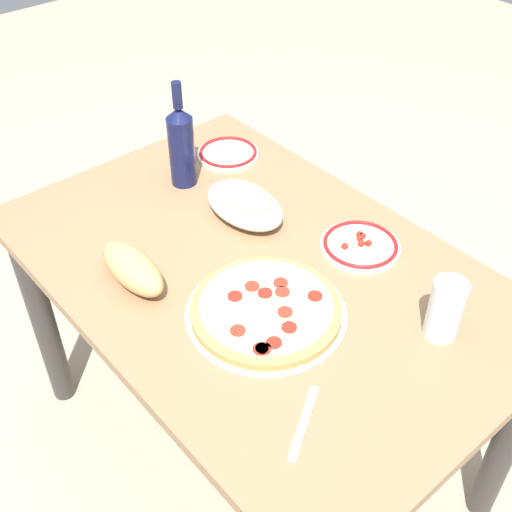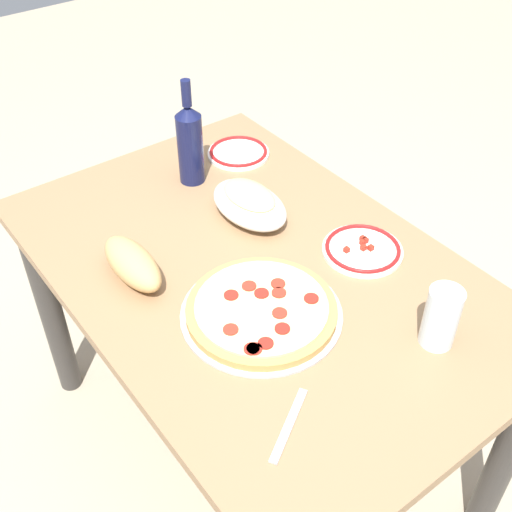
{
  "view_description": "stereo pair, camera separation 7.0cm",
  "coord_description": "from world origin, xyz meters",
  "px_view_note": "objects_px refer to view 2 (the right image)",
  "views": [
    {
      "loc": [
        0.87,
        -0.74,
        1.74
      ],
      "look_at": [
        0.0,
        0.0,
        0.77
      ],
      "focal_mm": 45.34,
      "sensor_mm": 36.0,
      "label": 1
    },
    {
      "loc": [
        0.91,
        -0.69,
        1.74
      ],
      "look_at": [
        0.0,
        0.0,
        0.77
      ],
      "focal_mm": 45.34,
      "sensor_mm": 36.0,
      "label": 2
    }
  ],
  "objects_px": {
    "dining_table": "(256,305)",
    "side_plate_near": "(238,152)",
    "side_plate_far": "(363,249)",
    "pepperoni_pizza": "(261,310)",
    "baked_pasta_dish": "(249,203)",
    "water_glass": "(441,317)",
    "bread_loaf": "(133,263)",
    "wine_bottle": "(190,142)"
  },
  "relations": [
    {
      "from": "wine_bottle",
      "to": "bread_loaf",
      "type": "xyz_separation_m",
      "value": [
        0.26,
        -0.32,
        -0.08
      ]
    },
    {
      "from": "baked_pasta_dish",
      "to": "side_plate_near",
      "type": "height_order",
      "value": "baked_pasta_dish"
    },
    {
      "from": "pepperoni_pizza",
      "to": "bread_loaf",
      "type": "bearing_deg",
      "value": -150.01
    },
    {
      "from": "baked_pasta_dish",
      "to": "side_plate_near",
      "type": "xyz_separation_m",
      "value": [
        -0.26,
        0.15,
        -0.03
      ]
    },
    {
      "from": "wine_bottle",
      "to": "pepperoni_pizza",
      "type": "bearing_deg",
      "value": -17.34
    },
    {
      "from": "pepperoni_pizza",
      "to": "side_plate_near",
      "type": "relative_size",
      "value": 1.95
    },
    {
      "from": "pepperoni_pizza",
      "to": "side_plate_near",
      "type": "bearing_deg",
      "value": 148.45
    },
    {
      "from": "bread_loaf",
      "to": "baked_pasta_dish",
      "type": "bearing_deg",
      "value": 94.51
    },
    {
      "from": "pepperoni_pizza",
      "to": "side_plate_near",
      "type": "xyz_separation_m",
      "value": [
        -0.56,
        0.34,
        -0.01
      ]
    },
    {
      "from": "side_plate_far",
      "to": "bread_loaf",
      "type": "height_order",
      "value": "bread_loaf"
    },
    {
      "from": "side_plate_far",
      "to": "pepperoni_pizza",
      "type": "bearing_deg",
      "value": -86.34
    },
    {
      "from": "baked_pasta_dish",
      "to": "water_glass",
      "type": "xyz_separation_m",
      "value": [
        0.58,
        0.05,
        0.03
      ]
    },
    {
      "from": "wine_bottle",
      "to": "water_glass",
      "type": "bearing_deg",
      "value": 5.44
    },
    {
      "from": "dining_table",
      "to": "wine_bottle",
      "type": "xyz_separation_m",
      "value": [
        -0.4,
        0.08,
        0.25
      ]
    },
    {
      "from": "wine_bottle",
      "to": "water_glass",
      "type": "distance_m",
      "value": 0.81
    },
    {
      "from": "water_glass",
      "to": "side_plate_near",
      "type": "bearing_deg",
      "value": 173.14
    },
    {
      "from": "pepperoni_pizza",
      "to": "side_plate_near",
      "type": "height_order",
      "value": "pepperoni_pizza"
    },
    {
      "from": "water_glass",
      "to": "side_plate_far",
      "type": "bearing_deg",
      "value": 164.98
    },
    {
      "from": "water_glass",
      "to": "side_plate_far",
      "type": "height_order",
      "value": "water_glass"
    },
    {
      "from": "wine_bottle",
      "to": "side_plate_near",
      "type": "xyz_separation_m",
      "value": [
        -0.03,
        0.18,
        -0.11
      ]
    },
    {
      "from": "wine_bottle",
      "to": "side_plate_near",
      "type": "height_order",
      "value": "wine_bottle"
    },
    {
      "from": "dining_table",
      "to": "pepperoni_pizza",
      "type": "bearing_deg",
      "value": -32.93
    },
    {
      "from": "water_glass",
      "to": "bread_loaf",
      "type": "height_order",
      "value": "water_glass"
    },
    {
      "from": "water_glass",
      "to": "bread_loaf",
      "type": "distance_m",
      "value": 0.68
    },
    {
      "from": "dining_table",
      "to": "bread_loaf",
      "type": "xyz_separation_m",
      "value": [
        -0.14,
        -0.25,
        0.17
      ]
    },
    {
      "from": "side_plate_near",
      "to": "side_plate_far",
      "type": "relative_size",
      "value": 0.93
    },
    {
      "from": "side_plate_far",
      "to": "water_glass",
      "type": "bearing_deg",
      "value": -15.02
    },
    {
      "from": "wine_bottle",
      "to": "side_plate_near",
      "type": "distance_m",
      "value": 0.21
    },
    {
      "from": "side_plate_near",
      "to": "side_plate_far",
      "type": "xyz_separation_m",
      "value": [
        0.54,
        -0.02,
        0.0
      ]
    },
    {
      "from": "pepperoni_pizza",
      "to": "bread_loaf",
      "type": "relative_size",
      "value": 1.67
    },
    {
      "from": "pepperoni_pizza",
      "to": "side_plate_far",
      "type": "height_order",
      "value": "pepperoni_pizza"
    },
    {
      "from": "dining_table",
      "to": "water_glass",
      "type": "xyz_separation_m",
      "value": [
        0.41,
        0.15,
        0.2
      ]
    },
    {
      "from": "dining_table",
      "to": "side_plate_near",
      "type": "bearing_deg",
      "value": 148.9
    },
    {
      "from": "side_plate_far",
      "to": "baked_pasta_dish",
      "type": "bearing_deg",
      "value": -155.35
    },
    {
      "from": "dining_table",
      "to": "side_plate_far",
      "type": "bearing_deg",
      "value": 63.85
    },
    {
      "from": "side_plate_near",
      "to": "dining_table",
      "type": "bearing_deg",
      "value": -31.1
    },
    {
      "from": "dining_table",
      "to": "baked_pasta_dish",
      "type": "distance_m",
      "value": 0.26
    },
    {
      "from": "dining_table",
      "to": "baked_pasta_dish",
      "type": "xyz_separation_m",
      "value": [
        -0.17,
        0.11,
        0.17
      ]
    },
    {
      "from": "wine_bottle",
      "to": "side_plate_far",
      "type": "xyz_separation_m",
      "value": [
        0.51,
        0.16,
        -0.11
      ]
    },
    {
      "from": "baked_pasta_dish",
      "to": "side_plate_far",
      "type": "relative_size",
      "value": 1.23
    },
    {
      "from": "baked_pasta_dish",
      "to": "water_glass",
      "type": "relative_size",
      "value": 1.73
    },
    {
      "from": "wine_bottle",
      "to": "side_plate_near",
      "type": "bearing_deg",
      "value": 99.0
    }
  ]
}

